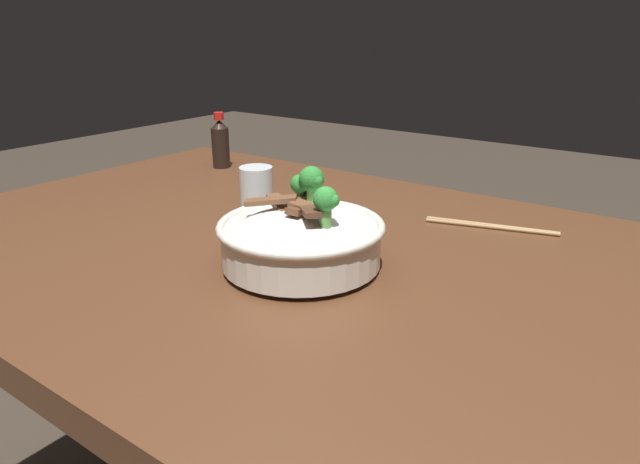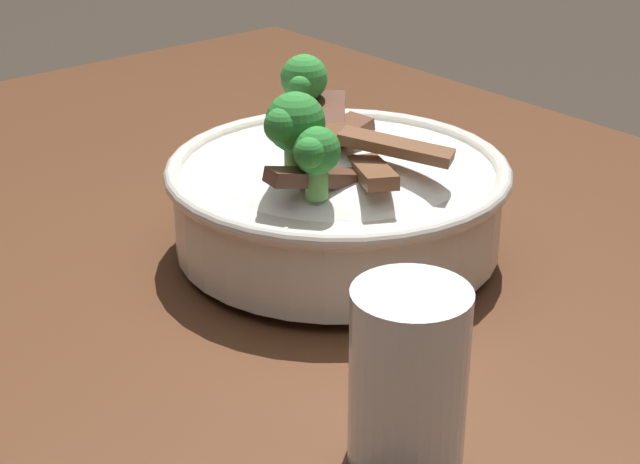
{
  "view_description": "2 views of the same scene",
  "coord_description": "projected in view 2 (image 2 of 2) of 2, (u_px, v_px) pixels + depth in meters",
  "views": [
    {
      "loc": [
        0.57,
        -0.67,
        1.15
      ],
      "look_at": [
        0.11,
        -0.05,
        0.86
      ],
      "focal_mm": 31.7,
      "sensor_mm": 36.0,
      "label": 1
    },
    {
      "loc": [
        -0.4,
        0.37,
        1.14
      ],
      "look_at": [
        0.1,
        -0.05,
        0.83
      ],
      "focal_mm": 56.93,
      "sensor_mm": 36.0,
      "label": 2
    }
  ],
  "objects": [
    {
      "name": "rice_bowl",
      "position": [
        337.0,
        193.0,
        0.72
      ],
      "size": [
        0.24,
        0.24,
        0.14
      ],
      "color": "silver",
      "rests_on": "dining_table"
    },
    {
      "name": "drinking_glass",
      "position": [
        408.0,
        387.0,
        0.51
      ],
      "size": [
        0.06,
        0.06,
        0.1
      ],
      "color": "white",
      "rests_on": "dining_table"
    }
  ]
}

